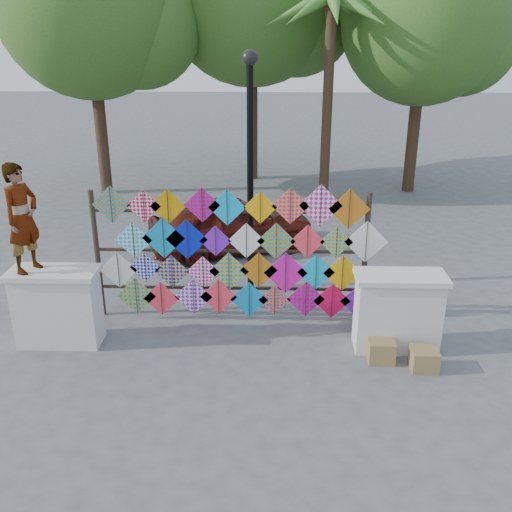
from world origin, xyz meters
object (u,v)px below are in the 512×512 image
sedan (232,224)px  lamppost (250,153)px  kite_rack (237,255)px  vendor_woman (22,218)px

sedan → lamppost: 2.95m
kite_rack → vendor_woman: vendor_woman is taller
kite_rack → vendor_woman: size_ratio=2.95×
sedan → lamppost: size_ratio=0.85×
lamppost → vendor_woman: bearing=-146.7°
sedan → vendor_woman: bearing=124.2°
vendor_woman → sedan: vendor_woman is taller
sedan → lamppost: (0.52, -2.06, 2.05)m
kite_rack → sedan: 3.40m
vendor_woman → sedan: (2.83, 4.26, -1.48)m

